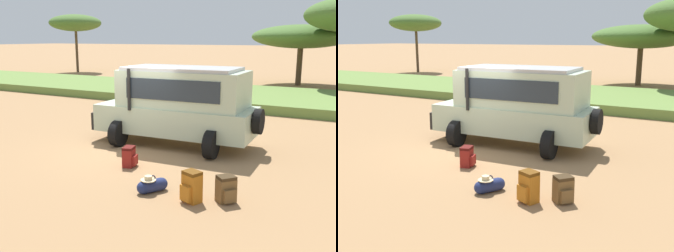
{
  "view_description": "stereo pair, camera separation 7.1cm",
  "coord_description": "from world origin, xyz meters",
  "views": [
    {
      "loc": [
        6.41,
        -9.52,
        3.31
      ],
      "look_at": [
        1.51,
        -0.55,
        1.0
      ],
      "focal_mm": 42.0,
      "sensor_mm": 36.0,
      "label": 1
    },
    {
      "loc": [
        6.48,
        -9.48,
        3.31
      ],
      "look_at": [
        1.51,
        -0.55,
        1.0
      ],
      "focal_mm": 42.0,
      "sensor_mm": 36.0,
      "label": 2
    }
  ],
  "objects": [
    {
      "name": "backpack_near_rear_wheel",
      "position": [
        3.83,
        -2.32,
        0.27
      ],
      "size": [
        0.48,
        0.48,
        0.56
      ],
      "color": "brown",
      "rests_on": "ground_plane"
    },
    {
      "name": "duffel_bag_low_black_case",
      "position": [
        2.23,
        -2.59,
        0.15
      ],
      "size": [
        0.51,
        0.67,
        0.39
      ],
      "color": "navy",
      "rests_on": "ground_plane"
    },
    {
      "name": "acacia_tree_left_mid",
      "position": [
        1.17,
        19.21,
        3.36
      ],
      "size": [
        6.73,
        6.48,
        4.19
      ],
      "color": "brown",
      "rests_on": "ground_plane"
    },
    {
      "name": "ground_plane",
      "position": [
        0.0,
        0.0,
        0.0
      ],
      "size": [
        320.0,
        320.0,
        0.0
      ],
      "primitive_type": "plane",
      "color": "#9E754C"
    },
    {
      "name": "safari_vehicle",
      "position": [
        0.95,
        1.18,
        1.29
      ],
      "size": [
        5.41,
        2.92,
        2.44
      ],
      "color": "#B2C6A8",
      "rests_on": "ground_plane"
    },
    {
      "name": "acacia_tree_far_left",
      "position": [
        -19.89,
        20.15,
        4.65
      ],
      "size": [
        4.74,
        5.16,
        5.46
      ],
      "color": "brown",
      "rests_on": "ground_plane"
    },
    {
      "name": "grass_bank",
      "position": [
        0.0,
        10.76,
        0.22
      ],
      "size": [
        120.0,
        7.0,
        0.44
      ],
      "color": "olive",
      "rests_on": "ground_plane"
    },
    {
      "name": "backpack_cluster_center",
      "position": [
        0.8,
        -1.36,
        0.26
      ],
      "size": [
        0.42,
        0.45,
        0.53
      ],
      "color": "maroon",
      "rests_on": "ground_plane"
    },
    {
      "name": "backpack_beside_front_wheel",
      "position": [
        3.21,
        -2.66,
        0.32
      ],
      "size": [
        0.44,
        0.45,
        0.66
      ],
      "color": "#B26619",
      "rests_on": "ground_plane"
    }
  ]
}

